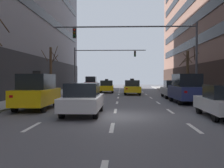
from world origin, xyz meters
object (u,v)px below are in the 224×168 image
(taxi_driving_4, at_px, (37,92))
(street_tree_3, at_px, (51,70))
(taxi_driving_0, at_px, (132,87))
(taxi_driving_2, at_px, (107,87))
(traffic_signal_0, at_px, (150,43))
(car_driving_1, at_px, (91,83))
(car_parked_3, at_px, (173,89))
(car_parked_1, at_px, (223,102))
(street_tree_1, at_px, (188,72))
(car_parked_2, at_px, (186,89))
(traffic_signal_1, at_px, (97,60))
(car_driving_3, at_px, (83,99))

(taxi_driving_4, xyz_separation_m, street_tree_3, (-2.54, 12.33, 1.73))
(taxi_driving_0, distance_m, taxi_driving_2, 4.79)
(taxi_driving_4, xyz_separation_m, traffic_signal_0, (7.47, 6.81, 3.79))
(car_driving_1, distance_m, street_tree_3, 14.97)
(street_tree_3, bearing_deg, car_parked_3, -13.78)
(car_parked_1, relative_size, traffic_signal_0, 0.35)
(taxi_driving_2, relative_size, taxi_driving_4, 0.95)
(taxi_driving_0, height_order, street_tree_3, street_tree_3)
(taxi_driving_2, bearing_deg, street_tree_1, -30.84)
(taxi_driving_0, xyz_separation_m, street_tree_3, (-8.80, -1.70, 1.99))
(car_parked_2, distance_m, traffic_signal_1, 21.01)
(taxi_driving_0, height_order, car_driving_1, car_driving_1)
(traffic_signal_0, relative_size, traffic_signal_1, 1.16)
(taxi_driving_4, distance_m, street_tree_1, 17.36)
(car_driving_3, height_order, traffic_signal_1, traffic_signal_1)
(taxi_driving_2, height_order, taxi_driving_4, taxi_driving_4)
(car_driving_3, bearing_deg, car_parked_2, 43.01)
(street_tree_1, xyz_separation_m, street_tree_3, (-14.62, -0.04, 0.23))
(taxi_driving_4, xyz_separation_m, car_parked_3, (9.98, 9.26, -0.24))
(car_driving_3, xyz_separation_m, street_tree_1, (8.97, 14.50, 1.76))
(taxi_driving_2, distance_m, car_parked_3, 10.84)
(car_driving_3, bearing_deg, car_parked_3, 58.90)
(car_driving_3, bearing_deg, traffic_signal_1, 93.76)
(car_parked_1, height_order, car_parked_3, car_parked_3)
(car_driving_1, height_order, street_tree_1, street_tree_1)
(car_driving_1, distance_m, taxi_driving_2, 9.78)
(car_parked_2, relative_size, street_tree_1, 0.90)
(car_parked_1, distance_m, traffic_signal_0, 10.81)
(taxi_driving_4, relative_size, traffic_signal_1, 0.42)
(taxi_driving_2, bearing_deg, taxi_driving_4, -100.16)
(car_parked_3, xyz_separation_m, traffic_signal_0, (-2.51, -2.45, 4.04))
(taxi_driving_4, bearing_deg, taxi_driving_0, 65.97)
(taxi_driving_0, bearing_deg, traffic_signal_1, 117.78)
(car_parked_1, bearing_deg, car_parked_2, 89.99)
(car_parked_1, distance_m, street_tree_1, 15.49)
(taxi_driving_2, distance_m, traffic_signal_1, 6.88)
(car_driving_1, distance_m, street_tree_1, 18.96)
(car_parked_3, bearing_deg, car_driving_1, 119.24)
(taxi_driving_0, bearing_deg, car_parked_2, -69.09)
(taxi_driving_4, distance_m, car_parked_3, 13.62)
(car_parked_2, height_order, street_tree_3, street_tree_3)
(taxi_driving_0, height_order, traffic_signal_1, traffic_signal_1)
(car_driving_3, height_order, car_parked_2, car_parked_2)
(taxi_driving_0, relative_size, taxi_driving_2, 1.03)
(traffic_signal_1, bearing_deg, car_parked_3, -58.45)
(taxi_driving_0, distance_m, car_parked_3, 6.05)
(car_driving_1, relative_size, street_tree_3, 0.85)
(taxi_driving_4, bearing_deg, car_parked_2, 23.21)
(taxi_driving_0, bearing_deg, taxi_driving_4, -114.03)
(traffic_signal_1, bearing_deg, taxi_driving_4, -93.59)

